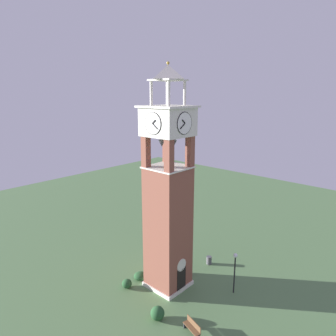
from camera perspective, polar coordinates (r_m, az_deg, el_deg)
The scene contains 8 objects.
ground at distance 29.37m, azimuth -0.00°, elevation -20.68°, with size 80.00×80.00×0.00m, color #517547.
clock_tower at distance 25.82m, azimuth 0.00°, elevation -6.34°, with size 3.65×3.65×18.87m.
park_bench at distance 24.60m, azimuth 4.51°, elevation -27.23°, with size 0.88×1.66×0.95m.
lamp_post at distance 27.62m, azimuth 12.24°, elevation -17.16°, with size 0.36×0.36×3.67m.
trash_bin at distance 32.32m, azimuth 7.57°, elevation -16.50°, with size 0.52×0.52×0.80m, color #4C4C51.
shrub_near_entry at distance 29.02m, azimuth -7.59°, elevation -20.36°, with size 0.86×0.86×0.78m, color #234C28.
shrub_left_of_tower at distance 25.57m, azimuth -1.94°, elevation -25.18°, with size 1.05×1.05×1.07m, color #234C28.
shrub_behind_bench at distance 29.97m, azimuth -5.20°, elevation -19.21°, with size 1.12×1.12×0.67m, color #234C28.
Camera 1 is at (-17.91, -16.37, 16.55)m, focal length 33.07 mm.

